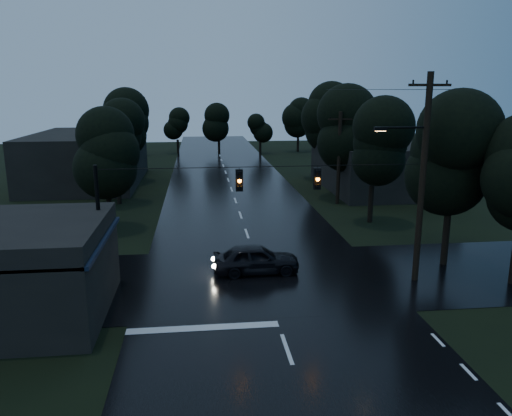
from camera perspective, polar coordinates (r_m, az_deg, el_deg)
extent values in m
cube|color=black|center=(42.31, -2.37, 0.82)|extent=(12.00, 120.00, 0.02)
cube|color=black|center=(25.12, 0.73, -8.09)|extent=(60.00, 9.00, 0.02)
cube|color=black|center=(22.19, -24.74, -3.56)|extent=(6.00, 7.00, 0.12)
cube|color=black|center=(21.44, -17.10, -3.48)|extent=(0.30, 7.00, 0.15)
cylinder|color=black|center=(19.30, -18.92, -10.90)|extent=(0.10, 0.10, 3.00)
cylinder|color=black|center=(24.79, -16.07, -5.25)|extent=(0.10, 0.10, 3.00)
cube|color=#F5B862|center=(20.26, -17.85, -6.60)|extent=(0.06, 1.60, 0.50)
cube|color=#F5B862|center=(22.77, -16.57, -4.30)|extent=(0.06, 1.20, 0.50)
cube|color=black|center=(48.78, 13.93, 4.75)|extent=(10.00, 14.00, 4.40)
cube|color=black|center=(52.78, -18.65, 5.40)|extent=(10.00, 16.00, 5.00)
cylinder|color=black|center=(24.90, 18.48, 2.98)|extent=(0.30, 0.30, 10.00)
cube|color=black|center=(24.55, 19.26, 13.13)|extent=(2.00, 0.12, 0.12)
cylinder|color=black|center=(24.16, 16.53, 8.81)|extent=(2.20, 0.10, 0.10)
cube|color=black|center=(23.75, 14.05, 8.77)|extent=(0.60, 0.25, 0.18)
cube|color=#FFB266|center=(23.76, 14.04, 8.53)|extent=(0.45, 0.18, 0.03)
cylinder|color=black|center=(41.15, 9.46, 5.60)|extent=(0.30, 0.30, 7.50)
cube|color=black|center=(40.85, 9.63, 9.98)|extent=(2.00, 0.12, 0.12)
cylinder|color=black|center=(23.47, -17.41, -2.56)|extent=(0.18, 0.18, 6.00)
cylinder|color=black|center=(22.65, 1.10, 4.75)|extent=(15.00, 0.03, 0.03)
cube|color=black|center=(22.62, -1.92, 3.19)|extent=(0.32, 0.25, 1.00)
sphere|color=orange|center=(22.47, -1.89, 3.13)|extent=(0.18, 0.18, 0.18)
cube|color=black|center=(23.18, 6.99, 3.35)|extent=(0.32, 0.25, 1.00)
sphere|color=orange|center=(23.04, 7.08, 3.29)|extent=(0.18, 0.18, 0.18)
cylinder|color=black|center=(28.55, 20.84, -3.37)|extent=(0.36, 0.36, 2.80)
sphere|color=black|center=(27.81, 21.42, 3.36)|extent=(4.48, 4.48, 4.48)
sphere|color=black|center=(27.64, 21.63, 5.80)|extent=(4.48, 4.48, 4.48)
sphere|color=black|center=(27.53, 21.85, 8.28)|extent=(4.48, 4.48, 4.48)
cylinder|color=black|center=(34.65, -16.37, -0.47)|extent=(0.36, 0.36, 2.45)
sphere|color=black|center=(34.09, -16.70, 4.39)|extent=(3.92, 3.92, 3.92)
sphere|color=black|center=(33.96, -16.82, 6.14)|extent=(3.92, 3.92, 3.92)
sphere|color=black|center=(33.85, -16.94, 7.90)|extent=(3.92, 3.92, 3.92)
cylinder|color=black|center=(42.45, -15.43, 2.20)|extent=(0.36, 0.36, 2.62)
sphere|color=black|center=(41.98, -15.70, 6.47)|extent=(4.20, 4.20, 4.20)
sphere|color=black|center=(41.86, -15.79, 7.99)|extent=(4.20, 4.20, 4.20)
sphere|color=black|center=(41.78, -15.89, 9.53)|extent=(4.20, 4.20, 4.20)
cylinder|color=black|center=(52.28, -14.47, 4.38)|extent=(0.36, 0.36, 2.80)
sphere|color=black|center=(51.88, -14.69, 8.09)|extent=(4.48, 4.48, 4.48)
sphere|color=black|center=(51.79, -14.77, 9.41)|extent=(4.48, 4.48, 4.48)
sphere|color=black|center=(51.73, -14.85, 10.74)|extent=(4.48, 4.48, 4.48)
cylinder|color=black|center=(36.16, 12.96, 0.44)|extent=(0.36, 0.36, 2.62)
sphere|color=black|center=(35.60, 13.23, 5.45)|extent=(4.20, 4.20, 4.20)
sphere|color=black|center=(35.47, 13.33, 7.25)|extent=(4.20, 4.20, 4.20)
sphere|color=black|center=(35.37, 13.43, 9.06)|extent=(4.20, 4.20, 4.20)
cylinder|color=black|center=(43.77, 10.27, 2.91)|extent=(0.36, 0.36, 2.80)
sphere|color=black|center=(43.29, 10.45, 7.34)|extent=(4.48, 4.48, 4.48)
sphere|color=black|center=(43.19, 10.52, 8.92)|extent=(4.48, 4.48, 4.48)
sphere|color=black|center=(43.12, 10.59, 10.51)|extent=(4.48, 4.48, 4.48)
cylinder|color=black|center=(53.42, 7.82, 4.96)|extent=(0.36, 0.36, 2.97)
sphere|color=black|center=(53.02, 7.94, 8.83)|extent=(4.76, 4.76, 4.76)
sphere|color=black|center=(52.94, 7.99, 10.20)|extent=(4.76, 4.76, 4.76)
sphere|color=black|center=(52.88, 8.03, 11.58)|extent=(4.76, 4.76, 4.76)
imported|color=black|center=(25.65, 0.01, -5.84)|extent=(4.45, 1.86, 1.50)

